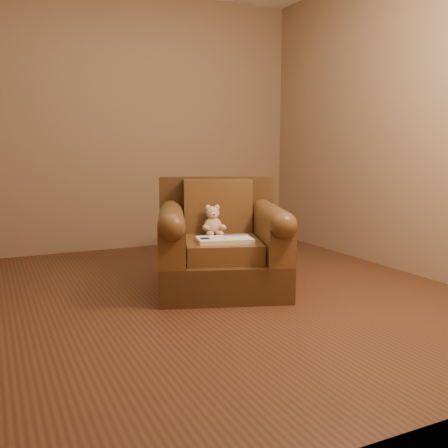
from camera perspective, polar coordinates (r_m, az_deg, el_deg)
name	(u,v)px	position (r m, az deg, el deg)	size (l,w,h in m)	color
floor	(188,297)	(3.69, -4.09, -8.31)	(4.00, 4.00, 0.00)	#522E1C
room	(186,53)	(3.59, -4.41, 18.88)	(4.02, 4.02, 2.71)	#896D54
armchair	(221,247)	(3.83, -0.37, -2.61)	(1.18, 1.15, 0.84)	#452C17
teddy_bear	(213,224)	(3.88, -1.25, 0.04)	(0.17, 0.20, 0.24)	#D5B095
guidebook	(225,240)	(3.61, 0.07, -1.82)	(0.44, 0.32, 0.03)	beige
side_table	(210,230)	(4.57, -1.61, -0.70)	(0.44, 0.44, 0.62)	gold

